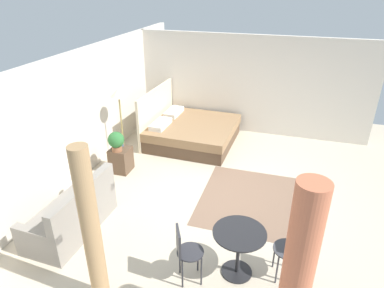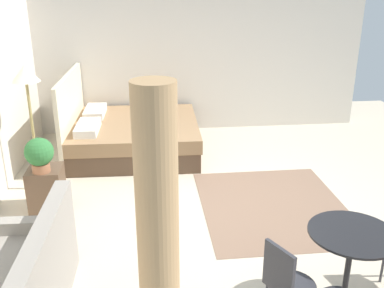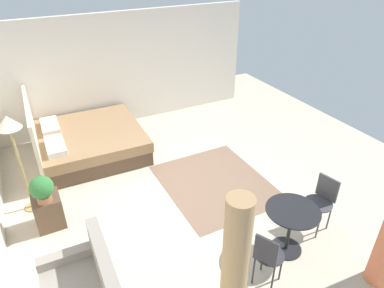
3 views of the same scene
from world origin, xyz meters
name	(u,v)px [view 1 (image 1 of 3)]	position (x,y,z in m)	size (l,w,h in m)	color
ground_plane	(223,192)	(0.00, 0.00, -0.01)	(9.17, 8.96, 0.02)	beige
wall_back	(81,115)	(0.00, 2.98, 1.26)	(9.17, 0.12, 2.52)	silver
wall_right	(251,85)	(3.08, 0.00, 1.26)	(0.12, 5.96, 2.52)	silver
area_rug	(249,200)	(-0.11, -0.51, 0.00)	(2.08, 1.77, 0.01)	#7F604C
bed	(190,131)	(1.96, 1.29, 0.29)	(2.06, 2.08, 1.30)	brown
couch	(73,215)	(-1.78, 2.11, 0.29)	(1.59, 0.83, 0.90)	gray
nightstand	(121,160)	(0.17, 2.27, 0.26)	(0.42, 0.40, 0.52)	brown
potted_plant	(116,141)	(0.07, 2.27, 0.76)	(0.33, 0.33, 0.42)	#935B3D
vase	(121,142)	(0.29, 2.29, 0.63)	(0.08, 0.08, 0.22)	slate
floor_lamp	(119,98)	(0.72, 2.48, 1.43)	(0.35, 0.35, 1.66)	#99844C
balcony_table	(239,245)	(-1.90, -0.61, 0.51)	(0.72, 0.72, 0.72)	black
cafe_chair_near_window	(185,249)	(-2.23, 0.05, 0.54)	(0.49, 0.49, 0.88)	#2D2D33
cafe_chair_near_couch	(295,247)	(-1.74, -1.34, 0.53)	(0.49, 0.49, 0.86)	#3F3F44
curtain_left	(297,278)	(-2.83, -1.32, 1.11)	(0.31, 0.31, 2.21)	#D1704C
curtain_right	(91,231)	(-2.83, 0.99, 1.11)	(0.22, 0.22, 2.21)	tan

